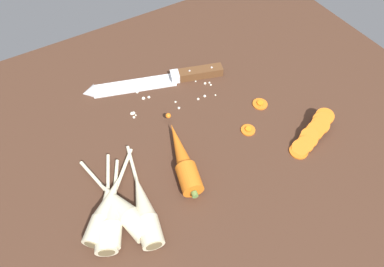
{
  "coord_description": "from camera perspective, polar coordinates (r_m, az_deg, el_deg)",
  "views": [
    {
      "loc": [
        -22.73,
        -40.39,
        60.35
      ],
      "look_at": [
        0.0,
        -2.0,
        1.5
      ],
      "focal_mm": 32.25,
      "sensor_mm": 36.0,
      "label": 1
    }
  ],
  "objects": [
    {
      "name": "ground_plane",
      "position": [
        0.78,
        -0.75,
        -0.55
      ],
      "size": [
        120.0,
        90.0,
        4.0
      ],
      "primitive_type": "cube",
      "color": "#42281C"
    },
    {
      "name": "chefs_knife",
      "position": [
        0.86,
        -6.65,
        8.57
      ],
      "size": [
        34.03,
        14.0,
        4.18
      ],
      "color": "silver",
      "rests_on": "ground_plane"
    },
    {
      "name": "whole_carrot",
      "position": [
        0.69,
        -1.57,
        -4.15
      ],
      "size": [
        8.08,
        20.75,
        4.2
      ],
      "color": "orange",
      "rests_on": "ground_plane"
    },
    {
      "name": "parsnip_front",
      "position": [
        0.66,
        -11.4,
        -12.02
      ],
      "size": [
        6.97,
        21.25,
        4.0
      ],
      "color": "beige",
      "rests_on": "ground_plane"
    },
    {
      "name": "parsnip_mid_left",
      "position": [
        0.66,
        -13.98,
        -12.06
      ],
      "size": [
        15.83,
        16.96,
        4.0
      ],
      "color": "beige",
      "rests_on": "ground_plane"
    },
    {
      "name": "parsnip_mid_right",
      "position": [
        0.66,
        -13.91,
        -13.11
      ],
      "size": [
        10.0,
        19.82,
        4.0
      ],
      "color": "beige",
      "rests_on": "ground_plane"
    },
    {
      "name": "parsnip_back",
      "position": [
        0.65,
        -13.14,
        -13.05
      ],
      "size": [
        10.38,
        17.28,
        4.0
      ],
      "color": "beige",
      "rests_on": "ground_plane"
    },
    {
      "name": "parsnip_outer",
      "position": [
        0.65,
        -7.93,
        -12.18
      ],
      "size": [
        7.06,
        22.38,
        4.0
      ],
      "color": "beige",
      "rests_on": "ground_plane"
    },
    {
      "name": "carrot_slice_stack",
      "position": [
        0.78,
        19.26,
        -0.04
      ],
      "size": [
        13.53,
        7.21,
        4.21
      ],
      "color": "orange",
      "rests_on": "ground_plane"
    },
    {
      "name": "carrot_slice_stray_near",
      "position": [
        0.82,
        11.2,
        4.88
      ],
      "size": [
        3.51,
        3.51,
        0.7
      ],
      "color": "orange",
      "rests_on": "ground_plane"
    },
    {
      "name": "carrot_slice_stray_mid",
      "position": [
        0.77,
        9.27,
        0.65
      ],
      "size": [
        3.18,
        3.18,
        0.7
      ],
      "color": "orange",
      "rests_on": "ground_plane"
    },
    {
      "name": "mince_crumbs",
      "position": [
        0.82,
        -4.82,
        5.92
      ],
      "size": [
        21.4,
        10.94,
        0.84
      ],
      "color": "silver",
      "rests_on": "ground_plane"
    }
  ]
}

